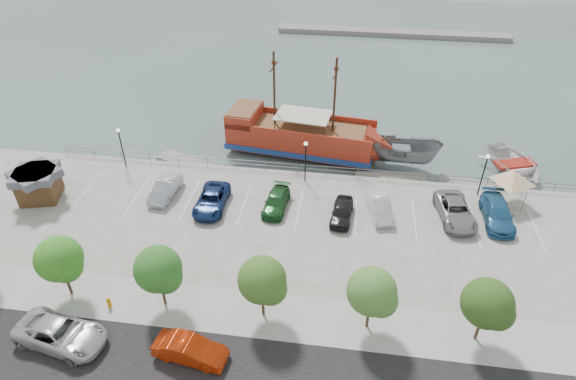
# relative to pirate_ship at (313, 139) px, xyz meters

# --- Properties ---
(ground) EXTENTS (160.00, 160.00, 0.00)m
(ground) POSITION_rel_pirate_ship_xyz_m (-0.09, -13.13, -1.91)
(ground) COLOR #495D5B
(sidewalk) EXTENTS (100.00, 4.00, 0.05)m
(sidewalk) POSITION_rel_pirate_ship_xyz_m (-0.09, -23.13, -0.90)
(sidewalk) COLOR #A2A19C
(sidewalk) RESTS_ON land_slab
(seawall_railing) EXTENTS (50.00, 0.06, 1.00)m
(seawall_railing) POSITION_rel_pirate_ship_xyz_m (-0.09, -5.33, -0.39)
(seawall_railing) COLOR slate
(seawall_railing) RESTS_ON land_slab
(far_shore) EXTENTS (40.00, 3.00, 0.80)m
(far_shore) POSITION_rel_pirate_ship_xyz_m (9.91, 41.87, -1.51)
(far_shore) COLOR gray
(far_shore) RESTS_ON ground
(pirate_ship) EXTENTS (18.32, 7.07, 11.42)m
(pirate_ship) POSITION_rel_pirate_ship_xyz_m (0.00, 0.00, 0.00)
(pirate_ship) COLOR #A52B18
(pirate_ship) RESTS_ON ground
(patrol_boat) EXTENTS (8.23, 3.94, 3.06)m
(patrol_boat) POSITION_rel_pirate_ship_xyz_m (9.13, -1.18, -0.38)
(patrol_boat) COLOR slate
(patrol_boat) RESTS_ON ground
(speedboat) EXTENTS (7.46, 8.80, 1.55)m
(speedboat) POSITION_rel_pirate_ship_xyz_m (20.54, -0.77, -1.14)
(speedboat) COLOR white
(speedboat) RESTS_ON ground
(dock_west) EXTENTS (7.04, 4.40, 0.39)m
(dock_west) POSITION_rel_pirate_ship_xyz_m (-12.73, -3.93, -1.72)
(dock_west) COLOR gray
(dock_west) RESTS_ON ground
(dock_mid) EXTENTS (7.15, 2.81, 0.40)m
(dock_mid) POSITION_rel_pirate_ship_xyz_m (8.22, -3.93, -1.71)
(dock_mid) COLOR gray
(dock_mid) RESTS_ON ground
(dock_east) EXTENTS (6.52, 3.05, 0.36)m
(dock_east) POSITION_rel_pirate_ship_xyz_m (16.10, -3.93, -1.73)
(dock_east) COLOR gray
(dock_east) RESTS_ON ground
(shed) EXTENTS (4.30, 4.30, 2.90)m
(shed) POSITION_rel_pirate_ship_xyz_m (-23.51, -12.63, 0.63)
(shed) COLOR #50341C
(shed) RESTS_ON land_slab
(canopy_tent) EXTENTS (4.90, 4.90, 3.35)m
(canopy_tent) POSITION_rel_pirate_ship_xyz_m (18.31, -7.21, 2.00)
(canopy_tent) COLOR slate
(canopy_tent) RESTS_ON land_slab
(street_van) EXTENTS (6.43, 3.81, 1.68)m
(street_van) POSITION_rel_pirate_ship_xyz_m (-13.53, -27.11, -0.08)
(street_van) COLOR #B4B4B4
(street_van) RESTS_ON street
(street_sedan) EXTENTS (4.82, 2.25, 1.53)m
(street_sedan) POSITION_rel_pirate_ship_xyz_m (-4.97, -27.09, -0.15)
(street_sedan) COLOR #B22707
(street_sedan) RESTS_ON street
(fire_hydrant) EXTENTS (0.29, 0.29, 0.84)m
(fire_hydrant) POSITION_rel_pirate_ship_xyz_m (-11.82, -23.93, -0.46)
(fire_hydrant) COLOR #C98302
(fire_hydrant) RESTS_ON sidewalk
(lamp_post_left) EXTENTS (0.36, 0.36, 4.28)m
(lamp_post_left) POSITION_rel_pirate_ship_xyz_m (-18.09, -6.63, 2.03)
(lamp_post_left) COLOR black
(lamp_post_left) RESTS_ON land_slab
(lamp_post_mid) EXTENTS (0.36, 0.36, 4.28)m
(lamp_post_mid) POSITION_rel_pirate_ship_xyz_m (-0.09, -6.63, 2.03)
(lamp_post_mid) COLOR black
(lamp_post_mid) RESTS_ON land_slab
(lamp_post_right) EXTENTS (0.36, 0.36, 4.28)m
(lamp_post_right) POSITION_rel_pirate_ship_xyz_m (15.91, -6.63, 2.03)
(lamp_post_right) COLOR black
(lamp_post_right) RESTS_ON land_slab
(tree_b) EXTENTS (3.30, 3.20, 5.00)m
(tree_b) POSITION_rel_pirate_ship_xyz_m (-14.95, -23.21, 2.38)
(tree_b) COLOR #473321
(tree_b) RESTS_ON sidewalk
(tree_c) EXTENTS (3.30, 3.20, 5.00)m
(tree_c) POSITION_rel_pirate_ship_xyz_m (-7.95, -23.21, 2.38)
(tree_c) COLOR #473321
(tree_c) RESTS_ON sidewalk
(tree_d) EXTENTS (3.30, 3.20, 5.00)m
(tree_d) POSITION_rel_pirate_ship_xyz_m (-0.95, -23.21, 2.38)
(tree_d) COLOR #473321
(tree_d) RESTS_ON sidewalk
(tree_e) EXTENTS (3.30, 3.20, 5.00)m
(tree_e) POSITION_rel_pirate_ship_xyz_m (6.05, -23.21, 2.38)
(tree_e) COLOR #473321
(tree_e) RESTS_ON sidewalk
(tree_f) EXTENTS (3.30, 3.20, 5.00)m
(tree_f) POSITION_rel_pirate_ship_xyz_m (13.05, -23.21, 2.38)
(tree_f) COLOR #473321
(tree_f) RESTS_ON sidewalk
(parked_car_b) EXTENTS (2.03, 4.79, 1.54)m
(parked_car_b) POSITION_rel_pirate_ship_xyz_m (-12.44, -10.73, -0.14)
(parked_car_b) COLOR #B1B6C2
(parked_car_b) RESTS_ON land_slab
(parked_car_c) EXTENTS (2.52, 5.37, 1.48)m
(parked_car_c) POSITION_rel_pirate_ship_xyz_m (-7.80, -11.85, -0.17)
(parked_car_c) COLOR navy
(parked_car_c) RESTS_ON land_slab
(parked_car_d) EXTENTS (2.24, 4.76, 1.34)m
(parked_car_d) POSITION_rel_pirate_ship_xyz_m (-2.13, -11.19, -0.24)
(parked_car_d) COLOR #1C4F21
(parked_car_d) RESTS_ON land_slab
(parked_car_e) EXTENTS (2.07, 4.38, 1.45)m
(parked_car_e) POSITION_rel_pirate_ship_xyz_m (3.66, -11.87, -0.19)
(parked_car_e) COLOR black
(parked_car_e) RESTS_ON land_slab
(parked_car_f) EXTENTS (2.50, 4.83, 1.52)m
(parked_car_f) POSITION_rel_pirate_ship_xyz_m (6.88, -10.66, -0.15)
(parked_car_f) COLOR white
(parked_car_f) RESTS_ON land_slab
(parked_car_g) EXTENTS (3.40, 6.00, 1.58)m
(parked_car_g) POSITION_rel_pirate_ship_xyz_m (13.26, -10.52, -0.12)
(parked_car_g) COLOR gray
(parked_car_g) RESTS_ON land_slab
(parked_car_h) EXTENTS (2.27, 5.56, 1.61)m
(parked_car_h) POSITION_rel_pirate_ship_xyz_m (16.73, -10.33, -0.11)
(parked_car_h) COLOR #27628E
(parked_car_h) RESTS_ON land_slab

